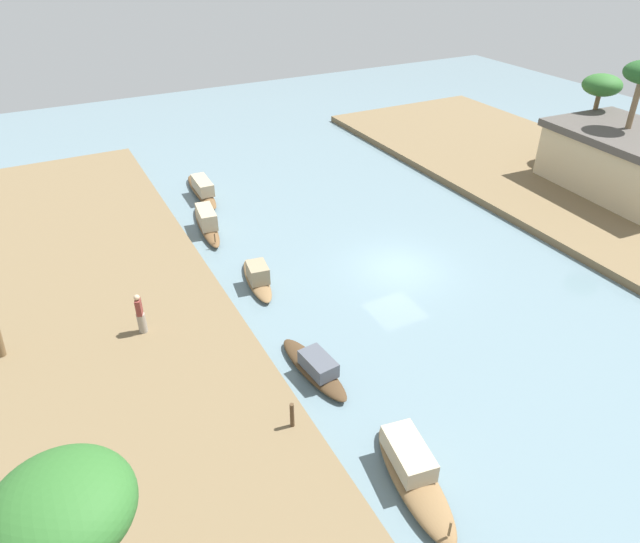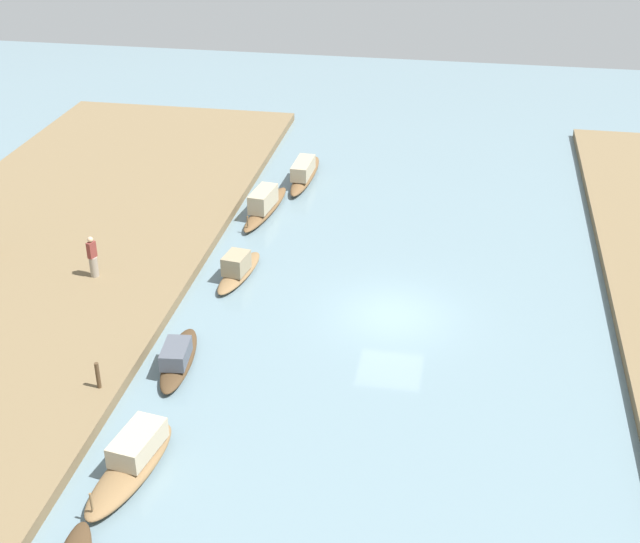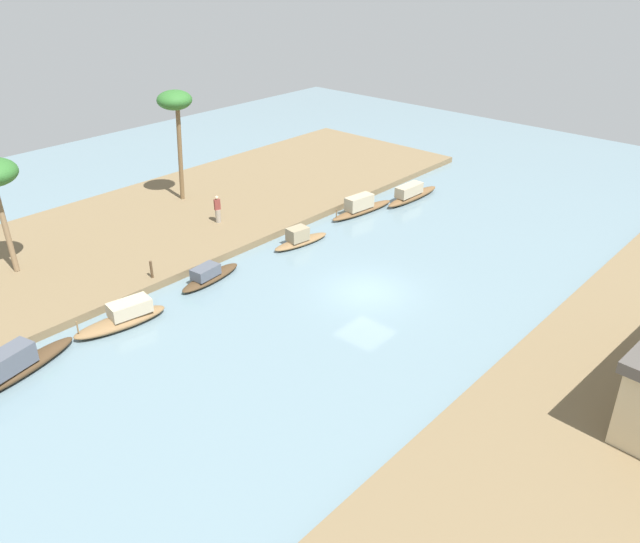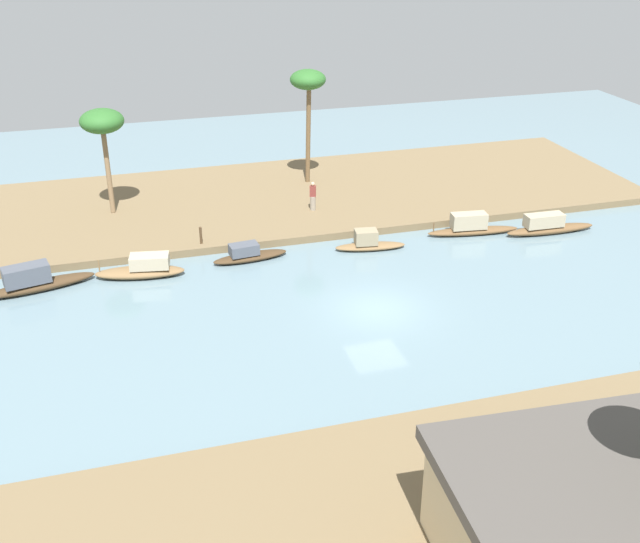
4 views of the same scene
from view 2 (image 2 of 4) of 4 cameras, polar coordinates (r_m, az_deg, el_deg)
The scene contains 9 objects.
river_water at distance 33.55m, azimuth 4.69°, elevation -2.84°, with size 73.29×73.29×0.00m, color slate.
riverbank_left at distance 37.58m, azimuth -18.68°, elevation -0.35°, with size 43.28×13.64×0.42m, color brown.
sampan_near_left_bank at distance 35.97m, azimuth -5.31°, elevation 0.15°, with size 3.91×1.47×1.14m.
sampan_midstream at distance 41.42m, azimuth -3.60°, elevation 4.32°, with size 5.34×1.49×1.28m.
sampan_downstream_large at distance 30.80m, azimuth -9.15°, elevation -5.52°, with size 4.06×1.38×0.96m.
sampan_with_red_awning at distance 45.01m, azimuth -1.01°, elevation 6.37°, with size 5.37×1.06×1.19m.
sampan_with_tall_canopy at distance 26.59m, azimuth -12.00°, elevation -11.88°, with size 4.56×1.94×1.16m.
person_on_near_bank at distance 36.04m, azimuth -14.44°, elevation 0.77°, with size 0.42×0.42×1.74m.
mooring_post at distance 29.50m, azimuth -14.14°, elevation -6.51°, with size 0.14×0.14×0.94m, color #4C3823.
Camera 2 is at (28.61, 2.29, 17.38)m, focal length 49.61 mm.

